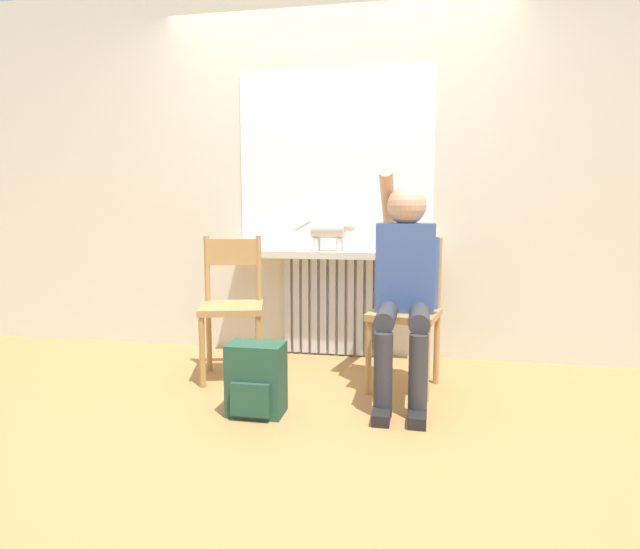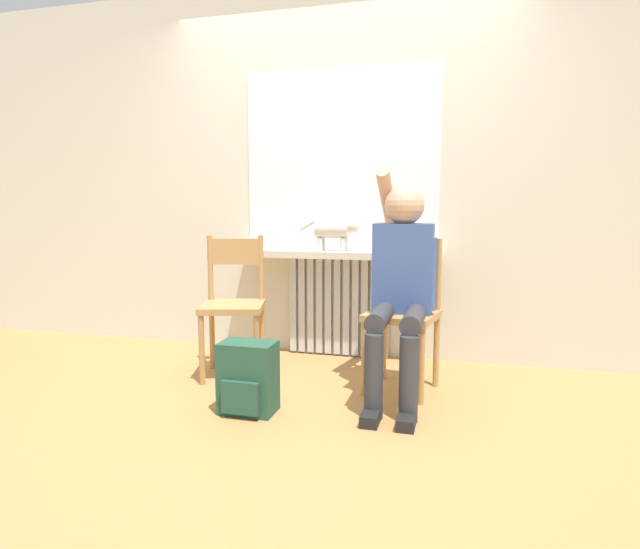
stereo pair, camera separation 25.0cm
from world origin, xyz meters
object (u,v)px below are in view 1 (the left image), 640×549
object	(u,v)px
cat	(331,229)
chair_left	(232,304)
chair_right	(406,310)
person	(405,276)
backpack	(256,380)

from	to	relation	value
cat	chair_left	bearing A→B (deg)	-136.44
chair_right	person	xyz separation A→B (m)	(-0.01, -0.12, 0.22)
cat	backpack	world-z (taller)	cat
chair_left	chair_right	xyz separation A→B (m)	(1.10, 0.00, 0.00)
chair_right	backpack	distance (m)	1.00
person	cat	distance (m)	0.88
chair_left	person	bearing A→B (deg)	-21.99
chair_left	chair_right	distance (m)	1.10
backpack	chair_right	bearing A→B (deg)	38.07
chair_left	person	xyz separation A→B (m)	(1.09, -0.12, 0.22)
chair_right	backpack	bearing A→B (deg)	-131.05
cat	backpack	distance (m)	1.36
chair_left	person	size ratio (longest dim) A/B	0.68
chair_right	person	bearing A→B (deg)	-82.73
backpack	chair_left	bearing A→B (deg)	120.11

